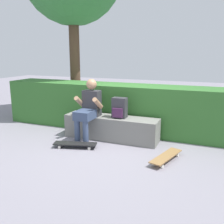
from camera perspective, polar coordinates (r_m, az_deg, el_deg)
ground_plane at (r=4.93m, az=-1.88°, el=-7.37°), size 24.00×24.00×0.00m
bench_main at (r=5.18m, az=-0.19°, el=-3.58°), size 1.93×0.46×0.47m
person_skater at (r=5.05m, az=-5.28°, el=0.96°), size 0.49×0.62×1.22m
skateboard_near_person at (r=4.81m, az=-8.26°, el=-7.10°), size 0.82×0.41×0.09m
skateboard_beside_bench at (r=4.30m, az=12.04°, el=-9.73°), size 0.41×0.82×0.09m
backpack_on_bench at (r=5.00m, az=1.67°, el=0.88°), size 0.28×0.23×0.40m
hedge_row at (r=5.75m, az=2.34°, el=1.02°), size 5.72×0.80×1.04m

